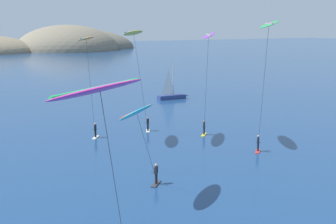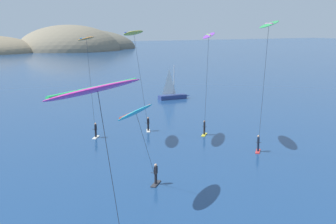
% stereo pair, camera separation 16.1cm
% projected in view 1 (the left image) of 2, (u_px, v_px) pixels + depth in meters
% --- Properties ---
extents(headland_island, '(115.03, 54.28, 24.98)m').
position_uv_depth(headland_island, '(33.00, 51.00, 206.36)').
color(headland_island, '#7A705B').
rests_on(headland_island, ground).
extents(sailboat_near, '(5.91, 1.56, 5.70)m').
position_uv_depth(sailboat_near, '(173.00, 95.00, 71.56)').
color(sailboat_near, navy).
rests_on(sailboat_near, ground).
extents(kitesurfer_yellow, '(6.17, 7.54, 11.89)m').
position_uv_depth(kitesurfer_yellow, '(135.00, 42.00, 43.06)').
color(kitesurfer_yellow, silver).
rests_on(kitesurfer_yellow, ground).
extents(kitesurfer_green, '(5.53, 7.26, 12.78)m').
position_uv_depth(kitesurfer_green, '(268.00, 34.00, 35.26)').
color(kitesurfer_green, red).
rests_on(kitesurfer_green, ground).
extents(kitesurfer_purple, '(4.78, 7.43, 11.71)m').
position_uv_depth(kitesurfer_purple, '(208.00, 44.00, 41.97)').
color(kitesurfer_purple, yellow).
rests_on(kitesurfer_purple, ground).
extents(kitesurfer_magenta, '(5.55, 4.55, 10.28)m').
position_uv_depth(kitesurfer_magenta, '(103.00, 105.00, 16.32)').
color(kitesurfer_magenta, red).
rests_on(kitesurfer_magenta, ground).
extents(kitesurfer_orange, '(3.80, 5.80, 11.29)m').
position_uv_depth(kitesurfer_orange, '(87.00, 48.00, 42.36)').
color(kitesurfer_orange, silver).
rests_on(kitesurfer_orange, ground).
extents(kitesurfer_cyan, '(5.51, 5.14, 6.94)m').
position_uv_depth(kitesurfer_cyan, '(139.00, 119.00, 29.15)').
color(kitesurfer_cyan, '#2D2D33').
rests_on(kitesurfer_cyan, ground).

